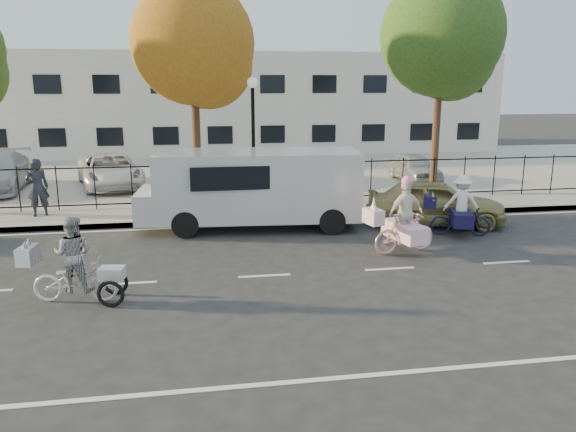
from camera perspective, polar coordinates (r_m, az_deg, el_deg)
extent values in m
plane|color=#333334|center=(12.90, -2.42, -6.11)|extent=(120.00, 120.00, 0.00)
cube|color=#A8A399|center=(17.70, -4.45, -0.46)|extent=(60.00, 0.10, 0.15)
cube|color=#A8A399|center=(18.71, -4.74, 0.31)|extent=(60.00, 2.20, 0.15)
cube|color=#A8A399|center=(27.44, -6.32, 4.48)|extent=(60.00, 15.60, 0.15)
cube|color=silver|center=(37.12, -7.36, 11.32)|extent=(34.00, 10.00, 6.00)
cylinder|color=black|center=(19.09, -3.53, 6.91)|extent=(0.12, 0.12, 4.00)
sphere|color=white|center=(18.97, -3.63, 13.38)|extent=(0.36, 0.36, 0.36)
cylinder|color=black|center=(19.16, -11.55, 3.36)|extent=(0.06, 0.06, 1.80)
cylinder|color=black|center=(19.15, -9.46, 3.45)|extent=(0.06, 0.06, 1.80)
cube|color=#59140F|center=(19.06, -10.58, 5.18)|extent=(0.85, 0.04, 0.60)
imported|color=white|center=(12.10, -20.79, -6.14)|extent=(1.75, 0.82, 0.89)
imported|color=white|center=(11.94, -21.01, -3.66)|extent=(0.83, 0.69, 1.55)
cube|color=white|center=(12.27, -24.91, -3.61)|extent=(0.37, 0.58, 0.35)
cone|color=white|center=(12.32, -24.87, -2.41)|extent=(0.14, 0.14, 0.18)
cone|color=white|center=(12.10, -25.16, -2.71)|extent=(0.14, 0.14, 0.18)
torus|color=black|center=(11.62, -17.58, -7.58)|extent=(0.56, 0.16, 0.55)
torus|color=black|center=(12.26, -17.15, -6.43)|extent=(0.56, 0.16, 0.55)
cube|color=white|center=(11.83, -17.47, -5.56)|extent=(0.53, 0.41, 0.25)
imported|color=#D5A2A5|center=(14.76, 11.77, -1.71)|extent=(1.82, 0.87, 1.05)
imported|color=white|center=(14.63, 11.87, 0.31)|extent=(1.04, 0.61, 1.66)
cube|color=#FCBFD0|center=(14.14, 8.67, -0.05)|extent=(0.44, 0.64, 0.38)
cone|color=white|center=(14.06, 8.72, 1.29)|extent=(0.13, 0.13, 0.34)
cube|color=#FCBFD0|center=(14.75, 11.78, -1.52)|extent=(0.87, 1.47, 0.42)
sphere|color=pink|center=(14.47, 12.03, 3.45)|extent=(0.30, 0.30, 0.30)
imported|color=#101637|center=(16.86, 17.10, -0.44)|extent=(1.78, 1.06, 0.88)
imported|color=white|center=(16.74, 17.23, 1.37)|extent=(1.12, 0.84, 1.54)
cube|color=#131038|center=(16.62, 14.23, 1.45)|extent=(0.44, 0.60, 0.35)
cone|color=gold|center=(16.74, 14.03, 2.23)|extent=(0.12, 0.23, 0.32)
cone|color=gold|center=(16.42, 14.52, 1.99)|extent=(0.12, 0.23, 0.32)
cube|color=#131038|center=(16.84, 17.13, -0.12)|extent=(0.89, 1.38, 0.39)
cube|color=silver|center=(16.86, -3.08, 3.22)|extent=(6.13, 2.69, 1.99)
cube|color=silver|center=(16.93, -14.10, 0.96)|extent=(0.72, 2.20, 0.89)
cylinder|color=black|center=(16.01, -10.14, -0.97)|extent=(0.80, 0.35, 0.77)
cylinder|color=black|center=(17.91, -10.10, 0.56)|extent=(0.80, 0.35, 0.77)
cylinder|color=black|center=(16.49, 4.63, -0.38)|extent=(0.80, 0.35, 0.77)
cylinder|color=black|center=(18.33, 3.16, 1.05)|extent=(0.80, 0.35, 0.77)
imported|color=#A09257|center=(17.81, 14.72, 1.32)|extent=(4.46, 2.67, 1.42)
imported|color=black|center=(19.43, -24.10, 2.67)|extent=(0.78, 0.64, 1.85)
imported|color=silver|center=(23.98, -17.65, 4.44)|extent=(3.37, 5.24, 1.34)
imported|color=#45484C|center=(23.80, -1.33, 4.97)|extent=(2.30, 4.19, 1.31)
imported|color=#ABAEB3|center=(24.80, 12.72, 4.85)|extent=(1.49, 3.54, 1.20)
cylinder|color=#442D1D|center=(20.23, -9.28, 8.01)|extent=(0.28, 0.28, 4.92)
sphere|color=#9F6219|center=(20.19, -9.63, 16.97)|extent=(4.21, 4.21, 4.21)
sphere|color=#9F6219|center=(20.36, -8.10, 15.01)|extent=(3.09, 3.09, 3.09)
cylinder|color=#442D1D|center=(22.22, 14.83, 8.64)|extent=(0.28, 0.28, 5.24)
sphere|color=#385B1E|center=(22.22, 15.37, 17.32)|extent=(4.49, 4.49, 4.49)
sphere|color=#385B1E|center=(22.57, 16.22, 15.30)|extent=(3.30, 3.30, 3.30)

